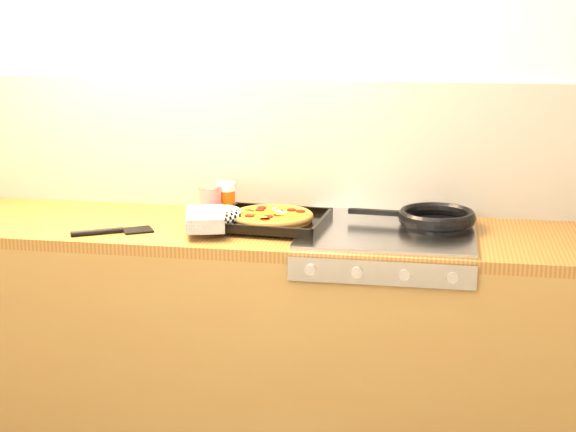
% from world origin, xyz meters
% --- Properties ---
extents(room_shell, '(3.20, 3.20, 3.20)m').
position_xyz_m(room_shell, '(0.00, 1.39, 1.15)').
color(room_shell, white).
rests_on(room_shell, ground).
extents(counter_run, '(3.20, 0.62, 0.90)m').
position_xyz_m(counter_run, '(0.00, 1.10, 0.45)').
color(counter_run, brown).
rests_on(counter_run, ground).
extents(stovetop, '(0.60, 0.56, 0.02)m').
position_xyz_m(stovetop, '(0.45, 1.10, 0.91)').
color(stovetop, '#96969B').
rests_on(stovetop, counter_run).
extents(pizza_on_tray, '(0.51, 0.42, 0.06)m').
position_xyz_m(pizza_on_tray, '(-0.02, 1.07, 0.94)').
color(pizza_on_tray, black).
rests_on(pizza_on_tray, stovetop).
extents(frying_pan, '(0.46, 0.29, 0.04)m').
position_xyz_m(frying_pan, '(0.61, 1.18, 0.94)').
color(frying_pan, black).
rests_on(frying_pan, stovetop).
extents(tomato_can, '(0.10, 0.10, 0.12)m').
position_xyz_m(tomato_can, '(-0.22, 1.21, 0.96)').
color(tomato_can, maroon).
rests_on(tomato_can, counter_run).
extents(juice_glass, '(0.09, 0.09, 0.12)m').
position_xyz_m(juice_glass, '(-0.17, 1.26, 0.96)').
color(juice_glass, '#D04F0C').
rests_on(juice_glass, counter_run).
extents(wooden_spoon, '(0.30, 0.07, 0.02)m').
position_xyz_m(wooden_spoon, '(0.01, 1.34, 0.91)').
color(wooden_spoon, '#B1804B').
rests_on(wooden_spoon, counter_run).
extents(black_spatula, '(0.27, 0.19, 0.02)m').
position_xyz_m(black_spatula, '(-0.49, 0.93, 0.91)').
color(black_spatula, black).
rests_on(black_spatula, counter_run).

